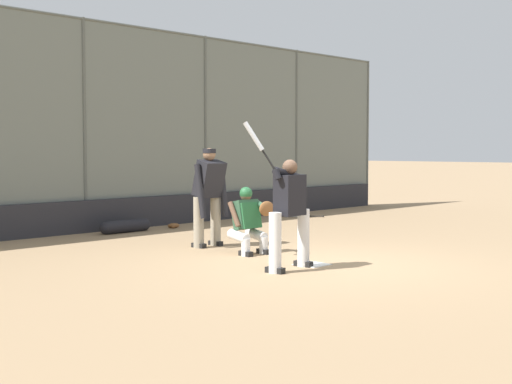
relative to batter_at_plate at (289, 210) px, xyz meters
name	(u,v)px	position (x,y,z in m)	size (l,w,h in m)	color
ground_plane	(312,265)	(-0.56, -0.04, -0.85)	(160.00, 160.00, 0.00)	#9E7F5B
home_plate_marker	(312,264)	(-0.56, -0.04, -0.85)	(0.43, 0.43, 0.01)	white
backstop_fence	(84,121)	(-0.56, -6.11, 1.44)	(20.10, 0.08, 4.41)	#515651
padding_wall	(88,216)	(-0.56, -6.01, -0.52)	(19.62, 0.18, 0.66)	#28282D
bleachers_beyond	(104,193)	(-2.93, -8.97, -0.27)	(14.02, 3.05, 1.80)	slate
batter_at_plate	(289,210)	(0.00, 0.00, 0.00)	(1.04, 0.57, 2.10)	silver
catcher_behind_plate	(249,219)	(-0.69, -1.48, -0.29)	(0.59, 0.72, 1.10)	silver
umpire_home	(209,194)	(-0.81, -2.59, 0.08)	(0.71, 0.43, 1.74)	gray
spare_bat_third_base_side	(302,216)	(-6.10, -4.93, -0.82)	(0.55, 0.71, 0.07)	black
fielding_glove_on_dirt	(174,226)	(-2.29, -5.37, -0.80)	(0.30, 0.23, 0.11)	brown
equipment_bag_dugout_side	(125,226)	(-1.06, -5.42, -0.72)	(1.21, 0.26, 0.26)	black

